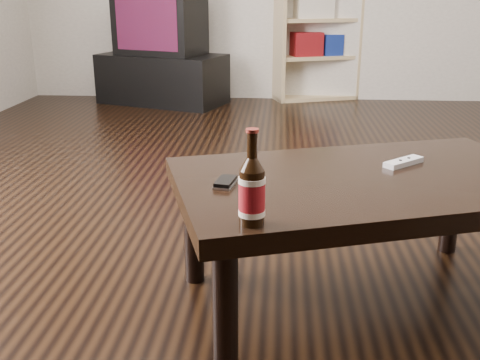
# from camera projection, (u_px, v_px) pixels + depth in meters

# --- Properties ---
(floor) EXTENTS (5.00, 6.00, 0.01)m
(floor) POSITION_uv_depth(u_px,v_px,m) (290.00, 218.00, 2.65)
(floor) COLOR black
(floor) RESTS_ON ground
(tv_stand) EXTENTS (1.25, 0.90, 0.45)m
(tv_stand) POSITION_uv_depth(u_px,v_px,m) (163.00, 79.00, 5.20)
(tv_stand) COLOR black
(tv_stand) RESTS_ON floor
(tv) EXTENTS (0.86, 0.69, 0.56)m
(tv) POSITION_uv_depth(u_px,v_px,m) (160.00, 23.00, 5.04)
(tv) COLOR black
(tv) RESTS_ON tv_stand
(bookshelf) EXTENTS (0.87, 0.61, 1.48)m
(bookshelf) POSITION_uv_depth(u_px,v_px,m) (315.00, 16.00, 5.28)
(bookshelf) COLOR tan
(bookshelf) RESTS_ON floor
(coffee_table) EXTENTS (1.37, 1.04, 0.45)m
(coffee_table) POSITION_uv_depth(u_px,v_px,m) (365.00, 193.00, 1.82)
(coffee_table) COLOR black
(coffee_table) RESTS_ON floor
(beer_bottle) EXTENTS (0.08, 0.08, 0.25)m
(beer_bottle) POSITION_uv_depth(u_px,v_px,m) (252.00, 192.00, 1.41)
(beer_bottle) COLOR black
(beer_bottle) RESTS_ON coffee_table
(phone) EXTENTS (0.07, 0.11, 0.02)m
(phone) POSITION_uv_depth(u_px,v_px,m) (226.00, 182.00, 1.72)
(phone) COLOR #B3B3B5
(phone) RESTS_ON coffee_table
(remote) EXTENTS (0.15, 0.14, 0.02)m
(remote) POSITION_uv_depth(u_px,v_px,m) (404.00, 162.00, 1.91)
(remote) COLOR silver
(remote) RESTS_ON coffee_table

